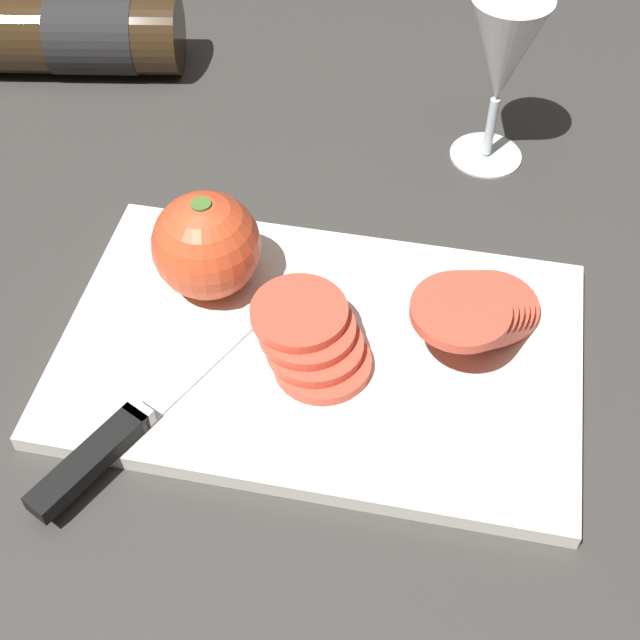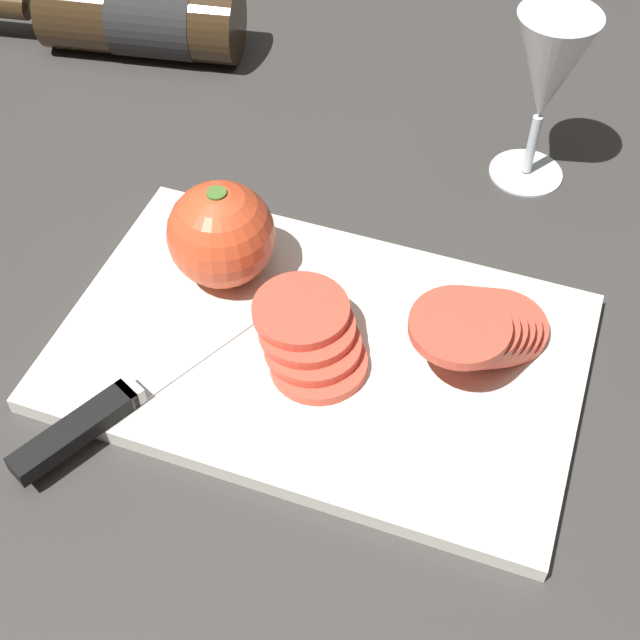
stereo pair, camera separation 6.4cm
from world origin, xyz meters
The scene contains 8 objects.
ground_plane centered at (0.00, 0.00, 0.00)m, with size 3.00×3.00×0.00m, color #383533.
cutting_board centered at (0.05, -0.04, 0.01)m, with size 0.40×0.25×0.01m.
wine_bottle centered at (0.38, -0.37, 0.04)m, with size 0.34×0.12×0.08m.
wine_glass centered at (-0.06, -0.31, 0.11)m, with size 0.07×0.07×0.16m.
whole_tomato centered at (0.14, -0.08, 0.06)m, with size 0.09×0.09×0.09m.
knife centered at (0.17, 0.07, 0.02)m, with size 0.14×0.26×0.01m.
tomato_slice_stack_near centered at (0.05, -0.03, 0.03)m, with size 0.10×0.10×0.03m.
tomato_slice_stack_far centered at (-0.07, -0.07, 0.04)m, with size 0.10×0.12×0.05m.
Camera 1 is at (-0.04, 0.39, 0.54)m, focal length 50.00 mm.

